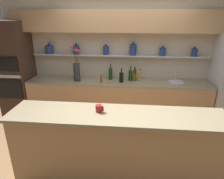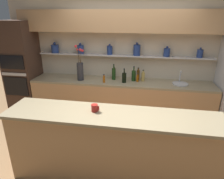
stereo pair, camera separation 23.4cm
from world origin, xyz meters
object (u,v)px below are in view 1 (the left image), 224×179
object	(u,v)px
oven_tower	(16,72)
bottle_spirit_7	(135,74)
coffee_mug	(99,108)
bottle_wine_0	(110,74)
bottle_sauce_5	(101,79)
flower_vase	(77,70)
bottle_wine_4	(121,77)
bottle_spirit_2	(140,76)
bottle_wine_3	(130,75)
bottle_sauce_6	(134,78)
sink_fixture	(176,81)
bottle_oil_1	(111,74)

from	to	relation	value
oven_tower	bottle_spirit_7	distance (m)	2.54
bottle_spirit_7	coffee_mug	world-z (taller)	bottle_spirit_7
oven_tower	coffee_mug	bearing A→B (deg)	-38.00
coffee_mug	bottle_wine_0	bearing A→B (deg)	90.81
oven_tower	bottle_sauce_5	size ratio (longest dim) A/B	12.47
flower_vase	bottle_wine_4	xyz separation A→B (m)	(0.91, -0.01, -0.12)
bottle_spirit_2	bottle_spirit_7	world-z (taller)	bottle_spirit_7
bottle_wine_3	bottle_sauce_6	xyz separation A→B (m)	(0.08, -0.05, -0.04)
bottle_sauce_6	bottle_spirit_7	distance (m)	0.13
flower_vase	bottle_sauce_6	bearing A→B (deg)	3.89
bottle_sauce_5	bottle_wine_0	bearing A→B (deg)	54.56
flower_vase	bottle_wine_4	bearing A→B (deg)	-0.45
bottle_wine_4	bottle_sauce_6	bearing A→B (deg)	18.35
oven_tower	sink_fixture	distance (m)	3.37
bottle_oil_1	bottle_spirit_7	xyz separation A→B (m)	(0.51, -0.04, 0.01)
sink_fixture	bottle_sauce_6	size ratio (longest dim) A/B	1.73
bottle_wine_0	bottle_sauce_5	distance (m)	0.28
oven_tower	coffee_mug	distance (m)	2.60
sink_fixture	bottle_sauce_5	distance (m)	1.51
bottle_spirit_2	bottle_sauce_6	bearing A→B (deg)	-148.55
sink_fixture	bottle_oil_1	world-z (taller)	sink_fixture
bottle_sauce_5	bottle_spirit_7	world-z (taller)	bottle_spirit_7
bottle_sauce_5	bottle_spirit_7	bearing A→B (deg)	23.22
flower_vase	bottle_wine_4	size ratio (longest dim) A/B	2.51
flower_vase	coffee_mug	xyz separation A→B (m)	(0.70, -1.54, -0.07)
bottle_spirit_2	bottle_sauce_5	bearing A→B (deg)	-163.31
bottle_spirit_7	bottle_wine_0	bearing A→B (deg)	-173.36
oven_tower	bottle_spirit_7	world-z (taller)	oven_tower
flower_vase	bottle_sauce_6	world-z (taller)	flower_vase
sink_fixture	bottle_spirit_7	xyz separation A→B (m)	(-0.83, 0.13, 0.09)
bottle_spirit_2	bottle_spirit_7	xyz separation A→B (m)	(-0.10, 0.05, 0.02)
oven_tower	bottle_wine_3	world-z (taller)	oven_tower
bottle_oil_1	bottle_sauce_6	bearing A→B (deg)	-17.76
bottle_wine_4	oven_tower	bearing A→B (deg)	178.29
bottle_wine_4	bottle_spirit_7	world-z (taller)	bottle_wine_4
bottle_wine_3	bottle_spirit_7	xyz separation A→B (m)	(0.09, 0.07, 0.00)
bottle_wine_4	coffee_mug	xyz separation A→B (m)	(-0.21, -1.53, 0.05)
bottle_wine_4	sink_fixture	bearing A→B (deg)	4.12
sink_fixture	bottle_oil_1	distance (m)	1.36
coffee_mug	flower_vase	bearing A→B (deg)	114.48
flower_vase	sink_fixture	size ratio (longest dim) A/B	2.38
bottle_wine_4	bottle_wine_3	bearing A→B (deg)	37.42
bottle_oil_1	bottle_sauce_5	xyz separation A→B (m)	(-0.15, -0.33, -0.03)
flower_vase	bottle_spirit_7	bearing A→B (deg)	9.69
oven_tower	bottle_wine_3	size ratio (longest dim) A/B	6.90
sink_fixture	bottle_wine_3	size ratio (longest dim) A/B	1.00
bottle_wine_3	bottle_sauce_5	size ratio (longest dim) A/B	1.81
bottle_wine_0	bottle_wine_3	world-z (taller)	bottle_wine_0
flower_vase	sink_fixture	distance (m)	2.03
bottle_wine_0	bottle_wine_4	bearing A→B (deg)	-32.49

